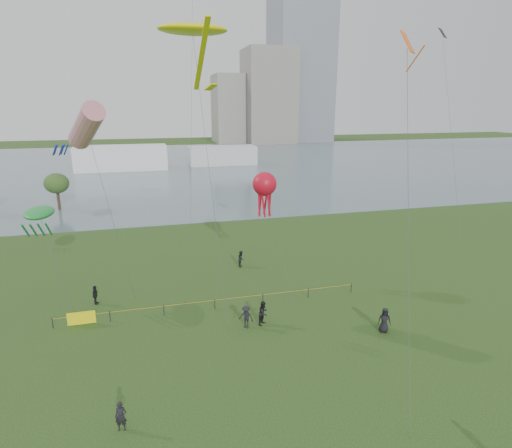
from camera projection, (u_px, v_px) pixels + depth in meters
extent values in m
plane|color=#1D3711|center=(306.00, 425.00, 21.85)|extent=(400.00, 400.00, 0.00)
cube|color=slate|center=(170.00, 165.00, 114.88)|extent=(400.00, 120.00, 0.08)
cube|color=gray|center=(268.00, 97.00, 178.87)|extent=(20.00, 20.00, 38.00)
cube|color=gray|center=(233.00, 109.00, 182.32)|extent=(16.00, 18.00, 28.00)
cube|color=white|center=(122.00, 158.00, 106.44)|extent=(22.00, 8.00, 6.00)
cube|color=silver|center=(222.00, 155.00, 115.83)|extent=(18.00, 7.00, 5.00)
cylinder|color=#39231A|center=(59.00, 202.00, 66.25)|extent=(0.44, 0.44, 2.57)
ellipsoid|color=#375722|center=(57.00, 183.00, 65.47)|extent=(3.66, 3.66, 3.09)
cylinder|color=black|center=(52.00, 323.00, 31.22)|extent=(0.07, 0.07, 0.85)
cylinder|color=black|center=(110.00, 316.00, 32.22)|extent=(0.07, 0.07, 0.85)
cylinder|color=black|center=(164.00, 310.00, 33.21)|extent=(0.07, 0.07, 0.85)
cylinder|color=black|center=(215.00, 304.00, 34.21)|extent=(0.07, 0.07, 0.85)
cylinder|color=black|center=(263.00, 298.00, 35.20)|extent=(0.07, 0.07, 0.85)
cylinder|color=black|center=(308.00, 293.00, 36.19)|extent=(0.07, 0.07, 0.85)
cylinder|color=black|center=(351.00, 288.00, 37.19)|extent=(0.07, 0.07, 0.85)
cylinder|color=gold|center=(215.00, 300.00, 34.12)|extent=(24.00, 0.03, 0.03)
cube|color=#FAED0D|center=(81.00, 318.00, 31.69)|extent=(2.00, 0.04, 1.00)
imported|color=black|center=(263.00, 313.00, 31.69)|extent=(1.12, 1.12, 1.83)
imported|color=black|center=(246.00, 317.00, 31.22)|extent=(1.28, 1.18, 1.73)
imported|color=black|center=(95.00, 295.00, 34.94)|extent=(0.60, 1.00, 1.60)
imported|color=black|center=(384.00, 320.00, 30.62)|extent=(1.06, 0.89, 1.84)
imported|color=black|center=(121.00, 416.00, 21.35)|extent=(0.62, 0.45, 1.58)
imported|color=black|center=(241.00, 259.00, 43.11)|extent=(0.88, 0.97, 1.63)
cylinder|color=#3F3F42|center=(210.00, 176.00, 31.97)|extent=(0.80, 8.05, 21.38)
ellipsoid|color=yellow|center=(193.00, 29.00, 32.73)|extent=(5.43, 3.39, 0.85)
cube|color=yellow|center=(201.00, 57.00, 29.47)|extent=(0.36, 6.98, 4.09)
cube|color=yellow|center=(211.00, 87.00, 26.50)|extent=(0.95, 0.95, 0.42)
cylinder|color=#3F3F42|center=(112.00, 217.00, 34.04)|extent=(2.51, 0.09, 14.29)
cylinder|color=red|center=(86.00, 126.00, 31.83)|extent=(3.52, 5.00, 3.70)
cylinder|color=#1A2EBA|center=(66.00, 150.00, 30.80)|extent=(0.60, 1.13, 0.88)
cylinder|color=#1A2EBA|center=(63.00, 149.00, 31.08)|extent=(0.60, 1.13, 0.88)
cylinder|color=#1A2EBA|center=(56.00, 150.00, 30.84)|extent=(0.60, 1.13, 0.88)
cylinder|color=#1A2EBA|center=(55.00, 150.00, 30.40)|extent=(0.60, 1.13, 0.88)
cylinder|color=#1A2EBA|center=(61.00, 150.00, 30.38)|extent=(0.60, 1.13, 0.88)
cylinder|color=#3F3F42|center=(56.00, 263.00, 33.99)|extent=(2.33, 4.30, 7.37)
ellipsoid|color=#18872D|center=(39.00, 213.00, 34.69)|extent=(2.25, 4.05, 0.79)
cylinder|color=#18872D|center=(26.00, 230.00, 33.28)|extent=(0.16, 1.79, 1.54)
cylinder|color=#18872D|center=(33.00, 230.00, 33.41)|extent=(0.16, 1.79, 1.54)
cylinder|color=#18872D|center=(41.00, 229.00, 33.55)|extent=(0.16, 1.79, 1.54)
cylinder|color=#18872D|center=(49.00, 229.00, 33.69)|extent=(0.16, 1.79, 1.54)
cylinder|color=#3F3F42|center=(280.00, 244.00, 35.89)|extent=(0.77, 6.79, 9.07)
sphere|color=red|center=(265.00, 184.00, 37.72)|extent=(2.14, 2.14, 2.14)
cylinder|color=red|center=(270.00, 201.00, 38.28)|extent=(0.18, 0.54, 2.60)
cylinder|color=red|center=(266.00, 201.00, 38.62)|extent=(0.49, 0.36, 2.61)
cylinder|color=red|center=(260.00, 201.00, 38.50)|extent=(0.49, 0.36, 2.61)
cylinder|color=red|center=(259.00, 202.00, 38.03)|extent=(0.18, 0.54, 2.60)
cylinder|color=red|center=(263.00, 203.00, 37.69)|extent=(0.49, 0.36, 2.61)
cylinder|color=red|center=(269.00, 203.00, 37.81)|extent=(0.49, 0.36, 2.61)
cylinder|color=#3F3F42|center=(409.00, 223.00, 22.99)|extent=(3.80, 8.99, 19.35)
cube|color=orange|center=(408.00, 42.00, 25.02)|extent=(1.49, 1.49, 1.22)
cylinder|color=orange|center=(415.00, 59.00, 24.45)|extent=(0.08, 1.58, 1.35)
cube|color=black|center=(443.00, 33.00, 34.34)|extent=(0.93, 0.60, 0.76)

